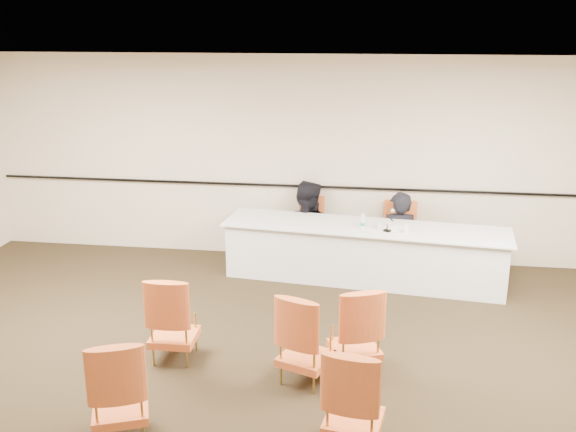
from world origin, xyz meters
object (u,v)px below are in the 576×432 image
object	(u,v)px
water_bottle	(363,221)
coffee_cup	(406,229)
panelist_second_chair	(306,229)
aud_chair_front_left	(173,317)
aud_chair_front_right	(355,329)
panel_table	(364,253)
panelist_second	(306,238)
microphone	(387,221)
drinking_glass	(380,226)
panelist_main_chair	(398,236)
aud_chair_back_left	(119,387)
aud_chair_front_mid	(306,337)
aud_chair_back_right	(354,397)
panelist_main	(397,246)

from	to	relation	value
water_bottle	coffee_cup	world-z (taller)	water_bottle
panelist_second_chair	coffee_cup	distance (m)	1.71
aud_chair_front_left	aud_chair_front_right	size ratio (longest dim) A/B	1.00
panel_table	panelist_second	world-z (taller)	panelist_second
microphone	drinking_glass	size ratio (longest dim) A/B	2.80
water_bottle	panelist_main_chair	bearing A→B (deg)	50.68
microphone	aud_chair_front_left	world-z (taller)	microphone
coffee_cup	aud_chair_back_left	bearing A→B (deg)	-124.66
microphone	aud_chair_front_left	size ratio (longest dim) A/B	0.29
coffee_cup	aud_chair_back_left	world-z (taller)	aud_chair_back_left
microphone	aud_chair_front_mid	world-z (taller)	microphone
panel_table	panelist_main_chair	world-z (taller)	panelist_main_chair
aud_chair_front_right	panelist_second	bearing A→B (deg)	83.92
aud_chair_front_mid	aud_chair_front_right	size ratio (longest dim) A/B	1.00
coffee_cup	aud_chair_back_left	distance (m)	4.39
panelist_main_chair	coffee_cup	world-z (taller)	panelist_main_chair
panelist_second	aud_chair_back_right	size ratio (longest dim) A/B	1.86
panelist_main_chair	coffee_cup	bearing A→B (deg)	-78.45
aud_chair_front_mid	aud_chair_back_right	xyz separation A→B (m)	(0.51, -0.98, 0.00)
panelist_second_chair	drinking_glass	world-z (taller)	panelist_second_chair
panelist_main	aud_chair_front_right	bearing A→B (deg)	69.66
panelist_main_chair	water_bottle	size ratio (longest dim) A/B	4.59
panelist_second	aud_chair_back_left	bearing A→B (deg)	91.57
aud_chair_front_left	aud_chair_front_mid	size ratio (longest dim) A/B	1.00
panel_table	aud_chair_back_right	world-z (taller)	aud_chair_back_right
drinking_glass	microphone	bearing A→B (deg)	-36.14
panelist_second	water_bottle	xyz separation A→B (m)	(0.85, -0.76, 0.54)
coffee_cup	panelist_main	bearing A→B (deg)	95.21
drinking_glass	aud_chair_front_mid	distance (m)	2.72
panelist_second_chair	aud_chair_front_right	size ratio (longest dim) A/B	1.00
microphone	aud_chair_front_mid	xyz separation A→B (m)	(-0.78, -2.54, -0.44)
coffee_cup	aud_chair_back_right	xyz separation A→B (m)	(-0.51, -3.48, -0.36)
panelist_second	aud_chair_front_left	xyz separation A→B (m)	(-1.03, -3.15, 0.14)
water_bottle	drinking_glass	world-z (taller)	water_bottle
panelist_second	microphone	xyz separation A→B (m)	(1.17, -0.85, 0.58)
aud_chair_front_mid	aud_chair_back_left	bearing A→B (deg)	-122.18
aud_chair_back_left	aud_chair_front_right	bearing A→B (deg)	13.96
panelist_second	coffee_cup	world-z (taller)	panelist_second
panelist_second_chair	coffee_cup	xyz separation A→B (m)	(1.42, -0.90, 0.36)
aud_chair_front_right	panelist_main_chair	bearing A→B (deg)	59.42
microphone	panelist_second	bearing A→B (deg)	168.96
drinking_glass	aud_chair_front_left	xyz separation A→B (m)	(-2.11, -2.36, -0.35)
panelist_main_chair	aud_chair_front_right	distance (m)	3.04
panelist_main	aud_chair_back_right	xyz separation A→B (m)	(-0.45, -4.22, 0.15)
coffee_cup	aud_chair_back_right	world-z (taller)	aud_chair_back_right
coffee_cup	aud_chair_back_right	distance (m)	3.53
panel_table	panelist_second_chair	world-z (taller)	panelist_second_chair
aud_chair_front_mid	aud_chair_front_left	bearing A→B (deg)	-169.13
microphone	aud_chair_back_left	bearing A→B (deg)	-96.68
panelist_main_chair	aud_chair_front_right	world-z (taller)	same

